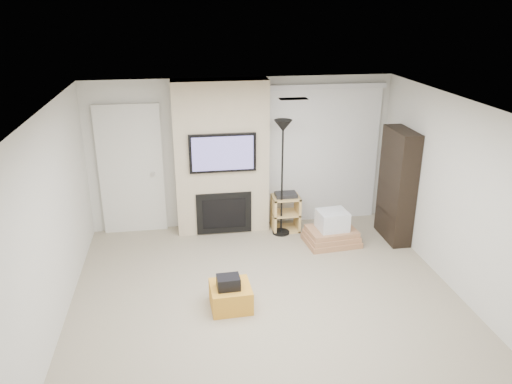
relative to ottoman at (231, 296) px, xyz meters
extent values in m
cube|color=tan|center=(0.48, -0.21, -0.15)|extent=(5.00, 5.50, 0.00)
cube|color=white|center=(0.48, -0.21, 2.35)|extent=(5.00, 5.50, 0.00)
cube|color=silver|center=(0.48, 2.54, 1.10)|extent=(5.00, 0.00, 2.50)
cube|color=silver|center=(-2.02, -0.21, 1.10)|extent=(0.00, 5.50, 2.50)
cube|color=silver|center=(2.98, -0.21, 1.10)|extent=(0.00, 5.50, 2.50)
cube|color=silver|center=(0.88, 0.59, 2.35)|extent=(0.35, 0.18, 0.01)
cube|color=orange|center=(0.00, 0.00, 0.00)|extent=(0.52, 0.52, 0.30)
cube|color=black|center=(-0.03, -0.04, 0.23)|extent=(0.29, 0.23, 0.16)
cube|color=#C8B494|center=(0.13, 2.34, 1.10)|extent=(1.50, 0.40, 2.50)
cube|color=black|center=(0.13, 2.11, 1.25)|extent=(1.05, 0.06, 0.62)
cube|color=#4E487A|center=(0.13, 2.08, 1.25)|extent=(0.96, 0.00, 0.54)
cube|color=black|center=(0.13, 2.13, 0.22)|extent=(0.90, 0.04, 0.70)
cube|color=black|center=(0.13, 2.11, 0.22)|extent=(0.70, 0.02, 0.50)
cube|color=silver|center=(-1.32, 2.50, 0.92)|extent=(1.02, 0.08, 2.14)
cube|color=beige|center=(-1.32, 2.51, 0.87)|extent=(0.90, 0.05, 2.05)
cylinder|color=silver|center=(-0.98, 2.46, 0.85)|extent=(0.07, 0.06, 0.07)
cube|color=silver|center=(1.88, 2.48, 2.18)|extent=(1.98, 0.10, 0.08)
cube|color=white|center=(1.88, 2.49, 0.99)|extent=(1.90, 0.03, 2.29)
cylinder|color=black|center=(1.06, 2.00, -0.13)|extent=(0.28, 0.28, 0.03)
cylinder|color=black|center=(1.06, 2.00, 0.76)|extent=(0.03, 0.03, 1.78)
cone|color=black|center=(1.06, 2.00, 1.67)|extent=(0.28, 0.28, 0.18)
cube|color=#E2B86A|center=(0.95, 2.13, 0.15)|extent=(0.04, 0.38, 0.60)
cube|color=#E2B86A|center=(1.36, 2.13, 0.15)|extent=(0.04, 0.38, 0.60)
cube|color=#E2B86A|center=(1.16, 2.13, -0.14)|extent=(0.45, 0.38, 0.03)
cube|color=#E2B86A|center=(1.16, 2.13, 0.15)|extent=(0.45, 0.38, 0.03)
cube|color=#E2B86A|center=(1.16, 2.13, 0.43)|extent=(0.45, 0.38, 0.03)
cube|color=black|center=(1.16, 2.13, 0.48)|extent=(0.35, 0.25, 0.06)
cube|color=#B27C55|center=(1.78, 1.52, -0.11)|extent=(0.87, 0.69, 0.09)
cube|color=#B27C55|center=(1.78, 1.52, -0.02)|extent=(0.83, 0.65, 0.08)
cube|color=#B27C55|center=(1.78, 1.52, 0.06)|extent=(0.79, 0.61, 0.08)
cube|color=silver|center=(1.78, 1.52, 0.25)|extent=(0.49, 0.44, 0.30)
cube|color=black|center=(2.82, 1.56, 0.75)|extent=(0.30, 0.80, 1.80)
cube|color=black|center=(2.80, 1.56, 0.30)|extent=(0.26, 0.72, 0.02)
cube|color=black|center=(2.80, 1.56, 0.75)|extent=(0.26, 0.72, 0.02)
cube|color=black|center=(2.80, 1.56, 1.20)|extent=(0.26, 0.72, 0.02)
camera|label=1|loc=(-0.52, -5.35, 3.46)|focal=35.00mm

